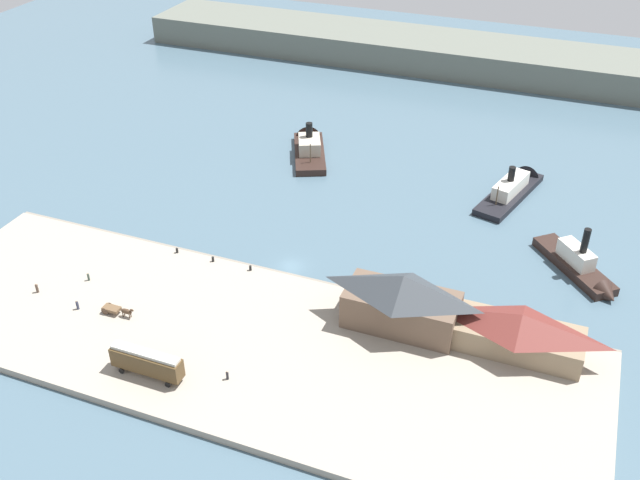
# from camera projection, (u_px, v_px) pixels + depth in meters

# --- Properties ---
(ground_plane) EXTENTS (320.00, 320.00, 0.00)m
(ground_plane) POSITION_uv_depth(u_px,v_px,m) (291.00, 266.00, 126.61)
(ground_plane) COLOR #476070
(quay_promenade) EXTENTS (110.00, 36.00, 1.20)m
(quay_promenade) POSITION_uv_depth(u_px,v_px,m) (234.00, 341.00, 109.16)
(quay_promenade) COLOR #9E9384
(quay_promenade) RESTS_ON ground
(seawall_edge) EXTENTS (110.00, 0.80, 1.00)m
(seawall_edge) POSITION_uv_depth(u_px,v_px,m) (283.00, 275.00, 123.53)
(seawall_edge) COLOR gray
(seawall_edge) RESTS_ON ground
(ferry_shed_west_terminal) EXTENTS (17.63, 8.50, 9.37)m
(ferry_shed_west_terminal) POSITION_uv_depth(u_px,v_px,m) (402.00, 301.00, 108.81)
(ferry_shed_west_terminal) COLOR brown
(ferry_shed_west_terminal) RESTS_ON quay_promenade
(ferry_shed_central_terminal) EXTENTS (18.99, 8.11, 6.51)m
(ferry_shed_central_terminal) POSITION_uv_depth(u_px,v_px,m) (519.00, 332.00, 104.97)
(ferry_shed_central_terminal) COLOR #847056
(ferry_shed_central_terminal) RESTS_ON quay_promenade
(street_tram) EXTENTS (10.89, 2.39, 4.38)m
(street_tram) POSITION_uv_depth(u_px,v_px,m) (147.00, 362.00, 100.79)
(street_tram) COLOR #4C381E
(street_tram) RESTS_ON quay_promenade
(horse_cart) EXTENTS (5.68, 1.62, 1.87)m
(horse_cart) POSITION_uv_depth(u_px,v_px,m) (117.00, 310.00, 113.06)
(horse_cart) COLOR brown
(horse_cart) RESTS_ON quay_promenade
(pedestrian_near_east_shed) EXTENTS (0.38, 0.38, 1.55)m
(pedestrian_near_east_shed) POSITION_uv_depth(u_px,v_px,m) (88.00, 277.00, 120.74)
(pedestrian_near_east_shed) COLOR #3D4C42
(pedestrian_near_east_shed) RESTS_ON quay_promenade
(pedestrian_standing_center) EXTENTS (0.43, 0.43, 1.73)m
(pedestrian_standing_center) POSITION_uv_depth(u_px,v_px,m) (77.00, 305.00, 114.25)
(pedestrian_standing_center) COLOR #33384C
(pedestrian_standing_center) RESTS_ON quay_promenade
(pedestrian_near_west_shed) EXTENTS (0.44, 0.44, 1.79)m
(pedestrian_near_west_shed) POSITION_uv_depth(u_px,v_px,m) (37.00, 288.00, 117.92)
(pedestrian_near_west_shed) COLOR #4C3D33
(pedestrian_near_west_shed) RESTS_ON quay_promenade
(pedestrian_by_tram) EXTENTS (0.38, 0.38, 1.53)m
(pedestrian_by_tram) POSITION_uv_depth(u_px,v_px,m) (227.00, 375.00, 101.13)
(pedestrian_by_tram) COLOR #232328
(pedestrian_by_tram) RESTS_ON quay_promenade
(mooring_post_west) EXTENTS (0.44, 0.44, 0.90)m
(mooring_post_west) POSITION_uv_depth(u_px,v_px,m) (177.00, 251.00, 127.80)
(mooring_post_west) COLOR black
(mooring_post_west) RESTS_ON quay_promenade
(mooring_post_center_west) EXTENTS (0.44, 0.44, 0.90)m
(mooring_post_center_west) POSITION_uv_depth(u_px,v_px,m) (250.00, 268.00, 123.30)
(mooring_post_center_west) COLOR black
(mooring_post_center_west) RESTS_ON quay_promenade
(mooring_post_center_east) EXTENTS (0.44, 0.44, 0.90)m
(mooring_post_center_east) POSITION_uv_depth(u_px,v_px,m) (213.00, 259.00, 125.53)
(mooring_post_center_east) COLOR black
(mooring_post_center_east) RESTS_ON quay_promenade
(ferry_outer_harbor) EXTENTS (11.60, 24.52, 9.09)m
(ferry_outer_harbor) POSITION_uv_depth(u_px,v_px,m) (516.00, 186.00, 148.38)
(ferry_outer_harbor) COLOR black
(ferry_outer_harbor) RESTS_ON ground
(ferry_moored_west) EXTENTS (14.32, 21.68, 9.93)m
(ferry_moored_west) POSITION_uv_depth(u_px,v_px,m) (309.00, 146.00, 164.07)
(ferry_moored_west) COLOR black
(ferry_moored_west) RESTS_ON ground
(ferry_near_quay) EXTENTS (16.40, 17.79, 10.39)m
(ferry_near_quay) POSITION_uv_depth(u_px,v_px,m) (582.00, 268.00, 123.45)
(ferry_near_quay) COLOR black
(ferry_near_quay) RESTS_ON ground
(far_headland) EXTENTS (180.00, 24.00, 8.00)m
(far_headland) POSITION_uv_depth(u_px,v_px,m) (440.00, 53.00, 210.00)
(far_headland) COLOR #60665B
(far_headland) RESTS_ON ground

